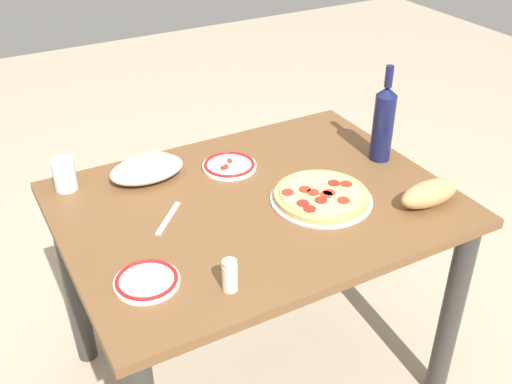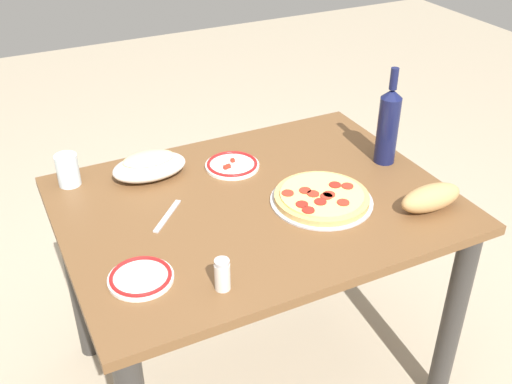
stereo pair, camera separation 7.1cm
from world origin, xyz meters
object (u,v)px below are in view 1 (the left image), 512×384
object	(u,v)px
pepperoni_pizza	(321,196)
side_plate_near	(229,165)
side_plate_far	(147,281)
spice_shaker	(230,275)
bread_loaf	(429,193)
wine_bottle	(383,122)
water_glass	(64,174)
dining_table	(256,236)
baked_pasta_dish	(147,168)

from	to	relation	value
pepperoni_pizza	side_plate_near	distance (m)	0.35
side_plate_far	spice_shaker	size ratio (longest dim) A/B	1.92
pepperoni_pizza	bread_loaf	world-z (taller)	bread_loaf
wine_bottle	side_plate_near	world-z (taller)	wine_bottle
water_glass	side_plate_far	size ratio (longest dim) A/B	0.62
dining_table	bread_loaf	bearing A→B (deg)	148.62
water_glass	side_plate_near	size ratio (longest dim) A/B	0.57
wine_bottle	side_plate_far	world-z (taller)	wine_bottle
dining_table	spice_shaker	world-z (taller)	spice_shaker
dining_table	baked_pasta_dish	xyz separation A→B (m)	(0.24, -0.28, 0.18)
side_plate_far	baked_pasta_dish	bearing A→B (deg)	-110.39
dining_table	baked_pasta_dish	distance (m)	0.41
pepperoni_pizza	wine_bottle	xyz separation A→B (m)	(-0.32, -0.12, 0.12)
side_plate_far	bread_loaf	bearing A→B (deg)	175.74
dining_table	side_plate_far	distance (m)	0.49
wine_bottle	bread_loaf	distance (m)	0.32
baked_pasta_dish	side_plate_near	size ratio (longest dim) A/B	1.33
water_glass	wine_bottle	bearing A→B (deg)	162.18
baked_pasta_dish	side_plate_far	bearing A→B (deg)	69.61
baked_pasta_dish	pepperoni_pizza	bearing A→B (deg)	138.14
water_glass	bread_loaf	size ratio (longest dim) A/B	0.50
bread_loaf	spice_shaker	bearing A→B (deg)	4.51
side_plate_far	spice_shaker	bearing A→B (deg)	145.44
dining_table	pepperoni_pizza	bearing A→B (deg)	151.66
baked_pasta_dish	wine_bottle	xyz separation A→B (m)	(-0.74, 0.25, 0.09)
water_glass	baked_pasta_dish	bearing A→B (deg)	164.92
water_glass	bread_loaf	world-z (taller)	water_glass
baked_pasta_dish	bread_loaf	size ratio (longest dim) A/B	1.17
pepperoni_pizza	bread_loaf	size ratio (longest dim) A/B	1.52
water_glass	bread_loaf	xyz separation A→B (m)	(-0.93, 0.62, -0.01)
side_plate_near	bread_loaf	world-z (taller)	bread_loaf
bread_loaf	baked_pasta_dish	bearing A→B (deg)	-38.75
wine_bottle	side_plate_near	xyz separation A→B (m)	(0.48, -0.19, -0.13)
baked_pasta_dish	wine_bottle	size ratio (longest dim) A/B	0.73
dining_table	bread_loaf	xyz separation A→B (m)	(-0.44, 0.27, 0.17)
side_plate_near	side_plate_far	xyz separation A→B (m)	(0.44, 0.42, -0.00)
baked_pasta_dish	wine_bottle	world-z (taller)	wine_bottle
dining_table	side_plate_near	size ratio (longest dim) A/B	6.46
pepperoni_pizza	side_plate_near	xyz separation A→B (m)	(0.16, -0.31, -0.01)
wine_bottle	water_glass	distance (m)	1.04
water_glass	spice_shaker	size ratio (longest dim) A/B	1.19
dining_table	baked_pasta_dish	world-z (taller)	baked_pasta_dish
water_glass	side_plate_near	world-z (taller)	water_glass
baked_pasta_dish	wine_bottle	distance (m)	0.79
pepperoni_pizza	side_plate_near	bearing A→B (deg)	-63.57
dining_table	water_glass	distance (m)	0.63
dining_table	pepperoni_pizza	size ratio (longest dim) A/B	3.73
water_glass	spice_shaker	world-z (taller)	water_glass
pepperoni_pizza	bread_loaf	distance (m)	0.32
wine_bottle	side_plate_far	xyz separation A→B (m)	(0.92, 0.23, -0.13)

